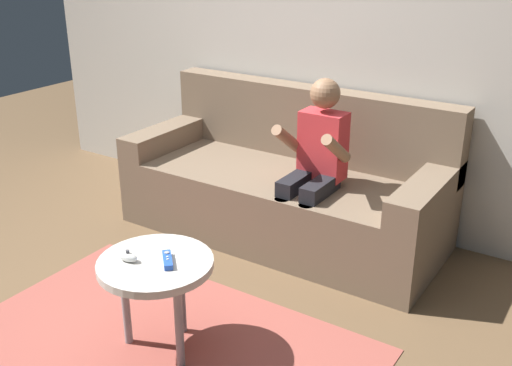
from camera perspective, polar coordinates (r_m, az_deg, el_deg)
The scene contains 8 objects.
ground_plane at distance 2.95m, azimuth -14.46°, elevation -14.51°, with size 8.63×8.63×0.00m, color brown.
wall_back at distance 3.87m, azimuth 4.61°, elevation 15.09°, with size 4.31×0.05×2.50m, color beige.
couch at distance 3.73m, azimuth 2.91°, elevation -0.39°, with size 1.93×0.80×0.87m.
person_seated_on_couch at distance 3.35m, azimuth 5.51°, elevation 2.02°, with size 0.36×0.44×1.02m.
coffee_table at distance 2.66m, azimuth -9.30°, elevation -8.15°, with size 0.50×0.50×0.45m.
area_rug at distance 2.87m, azimuth -8.84°, elevation -15.00°, with size 1.84×1.16×0.01m, color #9E4C42.
game_remote_blue_near_edge at distance 2.60m, azimuth -8.28°, elevation -7.13°, with size 0.12×0.12×0.03m.
nunchuk_white at distance 2.63m, azimuth -11.90°, elevation -6.78°, with size 0.10×0.06×0.05m.
Camera 1 is at (1.84, -1.52, 1.73)m, focal length 42.72 mm.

